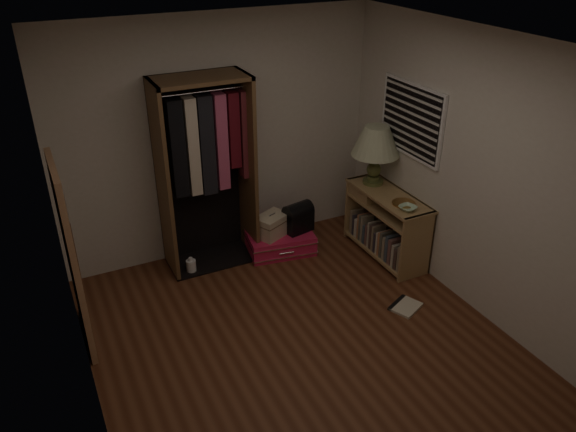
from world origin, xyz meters
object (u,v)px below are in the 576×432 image
at_px(train_case, 272,225).
at_px(black_bag, 298,217).
at_px(table_lamp, 376,142).
at_px(pink_suitcase, 280,241).
at_px(white_jug, 191,266).
at_px(console_bookshelf, 384,222).
at_px(open_wardrobe, 206,158).
at_px(floor_mirror, 72,258).

bearing_deg(train_case, black_bag, -31.23).
bearing_deg(table_lamp, train_case, 166.69).
distance_m(pink_suitcase, train_case, 0.26).
xyz_separation_m(train_case, white_jug, (-0.95, 0.02, -0.28)).
distance_m(console_bookshelf, white_jug, 2.17).
xyz_separation_m(console_bookshelf, open_wardrobe, (-1.76, 0.73, 0.81)).
bearing_deg(open_wardrobe, pink_suitcase, -12.89).
bearing_deg(pink_suitcase, train_case, -162.15).
bearing_deg(train_case, pink_suitcase, -16.04).
height_order(pink_suitcase, train_case, train_case).
bearing_deg(pink_suitcase, console_bookshelf, -19.52).
xyz_separation_m(open_wardrobe, pink_suitcase, (0.74, -0.17, -1.09)).
distance_m(floor_mirror, train_case, 2.25).
bearing_deg(open_wardrobe, black_bag, -13.04).
bearing_deg(table_lamp, black_bag, 164.19).
bearing_deg(white_jug, table_lamp, -7.74).
height_order(black_bag, white_jug, black_bag).
height_order(floor_mirror, pink_suitcase, floor_mirror).
relative_size(console_bookshelf, floor_mirror, 0.66).
relative_size(floor_mirror, black_bag, 4.85).
distance_m(console_bookshelf, open_wardrobe, 2.07).
height_order(black_bag, table_lamp, table_lamp).
bearing_deg(console_bookshelf, floor_mirror, -179.24).
xyz_separation_m(pink_suitcase, black_bag, (0.21, -0.05, 0.29)).
distance_m(floor_mirror, pink_suitcase, 2.41).
height_order(pink_suitcase, black_bag, black_bag).
distance_m(open_wardrobe, floor_mirror, 1.70).
distance_m(console_bookshelf, black_bag, 0.96).
bearing_deg(console_bookshelf, open_wardrobe, 157.61).
bearing_deg(white_jug, floor_mirror, -152.78).
height_order(console_bookshelf, floor_mirror, floor_mirror).
relative_size(open_wardrobe, black_bag, 5.85).
xyz_separation_m(black_bag, white_jug, (-1.26, 0.05, -0.33)).
bearing_deg(open_wardrobe, table_lamp, -14.33).
xyz_separation_m(console_bookshelf, pink_suitcase, (-1.02, 0.56, -0.28)).
bearing_deg(black_bag, white_jug, 166.33).
xyz_separation_m(console_bookshelf, train_case, (-1.12, 0.54, -0.04)).
bearing_deg(train_case, console_bookshelf, -50.58).
relative_size(console_bookshelf, white_jug, 6.12).
height_order(console_bookshelf, black_bag, console_bookshelf).
height_order(floor_mirror, train_case, floor_mirror).
distance_m(pink_suitcase, white_jug, 1.05).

